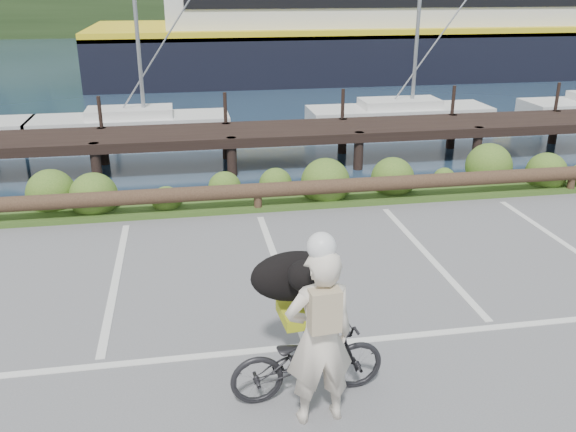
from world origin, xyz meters
name	(u,v)px	position (x,y,z in m)	size (l,w,h in m)	color
ground	(301,330)	(0.00, 0.00, 0.00)	(72.00, 72.00, 0.00)	#5F5E61
harbor_backdrop	(190,17)	(0.40, 78.42, 0.00)	(170.00, 160.00, 30.00)	#1B2D43
vegetation_strip	(254,198)	(0.00, 5.30, 0.05)	(34.00, 1.60, 0.10)	#3D5B21
log_rail	(258,211)	(0.00, 4.60, 0.00)	(32.00, 0.30, 0.60)	#443021
bicycle	(308,359)	(-0.19, -1.35, 0.46)	(0.61, 1.76, 0.92)	black
cyclist	(319,338)	(-0.16, -1.76, 1.00)	(0.73, 0.48, 1.99)	beige
dog	(295,276)	(-0.24, -0.79, 1.22)	(1.03, 0.50, 0.60)	black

